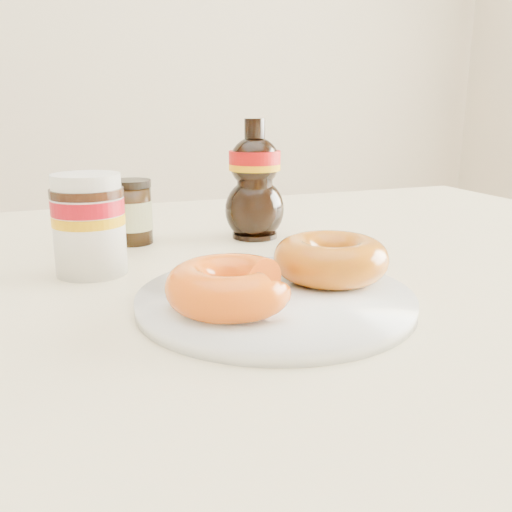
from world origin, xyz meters
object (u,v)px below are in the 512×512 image
object	(u,v)px
dining_table	(189,341)
dark_jar	(132,213)
nutella_jar	(89,220)
donut_whole	(331,258)
syrup_bottle	(255,179)
donut_bitten	(230,286)
plate	(275,299)

from	to	relation	value
dining_table	dark_jar	distance (m)	0.20
nutella_jar	dark_jar	world-z (taller)	nutella_jar
dining_table	donut_whole	world-z (taller)	donut_whole
nutella_jar	donut_whole	bearing A→B (deg)	-33.62
syrup_bottle	dark_jar	distance (m)	0.17
dining_table	syrup_bottle	world-z (taller)	syrup_bottle
dining_table	donut_bitten	size ratio (longest dim) A/B	12.94
syrup_bottle	nutella_jar	bearing A→B (deg)	-156.61
plate	syrup_bottle	world-z (taller)	syrup_bottle
dining_table	dark_jar	xyz separation A→B (m)	(-0.03, 0.15, 0.12)
plate	nutella_jar	size ratio (longest dim) A/B	2.33
plate	donut_bitten	xyz separation A→B (m)	(-0.05, -0.02, 0.02)
donut_whole	dining_table	bearing A→B (deg)	135.71
nutella_jar	donut_bitten	bearing A→B (deg)	-62.94
donut_whole	nutella_jar	bearing A→B (deg)	146.38
donut_whole	dark_jar	world-z (taller)	dark_jar
donut_whole	syrup_bottle	bearing A→B (deg)	87.63
syrup_bottle	plate	bearing A→B (deg)	-106.53
plate	donut_bitten	world-z (taller)	donut_bitten
plate	syrup_bottle	size ratio (longest dim) A/B	1.58
syrup_bottle	dark_jar	size ratio (longest dim) A/B	1.91
donut_whole	syrup_bottle	world-z (taller)	syrup_bottle
plate	dark_jar	distance (m)	0.30
dining_table	donut_bitten	bearing A→B (deg)	-90.66
syrup_bottle	donut_bitten	bearing A→B (deg)	-114.24
donut_whole	syrup_bottle	xyz separation A→B (m)	(0.01, 0.24, 0.05)
dining_table	plate	bearing A→B (deg)	-70.84
plate	donut_whole	distance (m)	0.08
dining_table	dark_jar	size ratio (longest dim) A/B	16.75
syrup_bottle	donut_whole	bearing A→B (deg)	-92.37
donut_bitten	nutella_jar	distance (m)	0.21
dark_jar	nutella_jar	bearing A→B (deg)	-117.38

